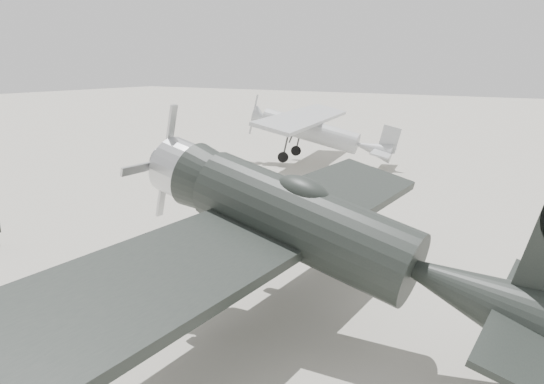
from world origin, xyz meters
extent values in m
plane|color=#A49F92|center=(0.00, 0.00, 0.00)|extent=(160.00, 160.00, 0.00)
cylinder|color=black|center=(4.86, -1.25, 2.24)|extent=(4.60, 1.47, 1.46)
cone|color=black|center=(8.31, -1.24, 2.29)|extent=(2.72, 1.36, 1.36)
cylinder|color=#B2B5B7|center=(1.67, -1.26, 2.24)|extent=(0.94, 1.30, 1.30)
cone|color=#B2B5B7|center=(1.05, -1.26, 2.24)|extent=(0.37, 0.59, 0.59)
cube|color=#B2B5B7|center=(1.12, -1.26, 2.24)|extent=(0.06, 0.19, 2.72)
ellipsoid|color=black|center=(4.65, -1.25, 2.88)|extent=(1.15, 0.71, 0.48)
cube|color=black|center=(4.13, -1.25, 1.87)|extent=(2.22, 12.54, 0.23)
cylinder|color=black|center=(3.71, -2.66, 0.44)|extent=(0.71, 0.17, 0.71)
cylinder|color=black|center=(3.71, 0.16, 0.44)|extent=(0.71, 0.17, 0.71)
cylinder|color=#333333|center=(3.71, -2.66, 1.14)|extent=(0.12, 0.12, 1.46)
cylinder|color=#333333|center=(3.71, 0.16, 1.14)|extent=(0.12, 0.12, 1.46)
cylinder|color=#A5A8AA|center=(-3.66, 14.94, 1.82)|extent=(5.39, 2.17, 1.12)
cone|color=#A5A8AA|center=(-0.18, 15.66, 1.82)|extent=(2.00, 1.37, 1.01)
cone|color=#A5A8AA|center=(-6.54, 14.34, 1.82)|extent=(0.81, 1.16, 1.06)
cube|color=#A5A8AA|center=(-6.94, 14.25, 1.82)|extent=(0.08, 0.15, 2.23)
cube|color=#A5A8AA|center=(-4.06, 14.85, 2.45)|extent=(4.17, 11.32, 0.18)
cube|color=#A5A8AA|center=(0.31, 15.77, 1.88)|extent=(1.60, 3.56, 0.08)
cube|color=#A5A8AA|center=(0.41, 15.79, 2.53)|extent=(0.91, 0.27, 1.32)
cylinder|color=black|center=(-4.23, 13.68, 0.28)|extent=(0.59, 0.26, 0.57)
cylinder|color=black|center=(-4.68, 15.86, 0.28)|extent=(0.59, 0.26, 0.57)
cylinder|color=#333333|center=(-4.23, 13.68, 0.86)|extent=(0.11, 0.11, 1.22)
cylinder|color=#333333|center=(-4.68, 15.86, 0.86)|extent=(0.11, 0.11, 1.22)
cylinder|color=black|center=(0.51, 15.81, 1.52)|extent=(0.19, 0.11, 0.18)
camera|label=1|loc=(9.66, -10.12, 5.40)|focal=35.00mm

